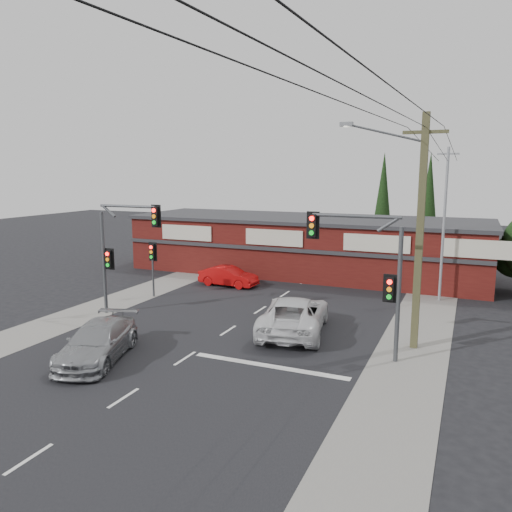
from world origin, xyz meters
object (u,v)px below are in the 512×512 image
at_px(shop_building, 305,245).
at_px(white_suv, 294,315).
at_px(utility_pole, 417,225).
at_px(red_sedan, 228,276).
at_px(silver_suv, 98,342).

bearing_deg(shop_building, white_suv, -74.18).
bearing_deg(utility_pole, red_sedan, 149.44).
xyz_separation_m(silver_suv, red_sedan, (-1.08, 14.08, -0.09)).
distance_m(white_suv, silver_suv, 9.03).
bearing_deg(utility_pole, white_suv, -179.73).
xyz_separation_m(silver_suv, utility_pole, (11.57, 6.61, 4.64)).
distance_m(red_sedan, utility_pole, 15.43).
bearing_deg(white_suv, silver_suv, 36.14).
bearing_deg(silver_suv, white_suv, 28.53).
bearing_deg(red_sedan, white_suv, -132.61).
distance_m(shop_building, utility_pole, 17.15).
relative_size(shop_building, utility_pole, 2.73).
relative_size(white_suv, shop_building, 0.23).
relative_size(silver_suv, red_sedan, 1.29).
xyz_separation_m(shop_building, utility_pole, (9.36, -14.00, 3.26)).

